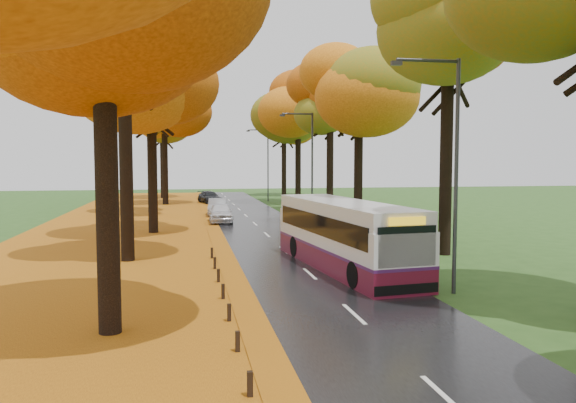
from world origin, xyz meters
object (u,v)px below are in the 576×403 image
object	(u,v)px
streetlamp_mid	(309,158)
car_white	(221,213)
bus	(344,233)
car_dark	(210,197)
streetlamp_near	(450,157)
car_silver	(217,207)
streetlamp_far	(266,159)

from	to	relation	value
streetlamp_mid	car_white	bearing A→B (deg)	167.68
bus	car_dark	xyz separation A→B (m)	(-4.04, 37.33, -0.86)
streetlamp_near	car_white	size ratio (longest dim) A/B	1.92
streetlamp_mid	car_silver	size ratio (longest dim) A/B	1.94
bus	car_silver	bearing A→B (deg)	92.50
streetlamp_far	car_white	distance (m)	21.93
streetlamp_far	streetlamp_mid	bearing A→B (deg)	-90.00
streetlamp_mid	bus	xyz separation A→B (m)	(-2.26, -17.10, -3.19)
car_white	streetlamp_mid	bearing A→B (deg)	-11.15
streetlamp_far	car_dark	size ratio (longest dim) A/B	1.89
car_dark	streetlamp_near	bearing A→B (deg)	-96.35
bus	car_white	world-z (taller)	bus
car_dark	car_white	bearing A→B (deg)	-104.83
car_silver	car_dark	bearing A→B (deg)	95.30
streetlamp_far	car_silver	size ratio (longest dim) A/B	1.94
bus	car_white	distance (m)	18.92
streetlamp_far	car_dark	bearing A→B (deg)	-164.32
streetlamp_near	car_white	xyz separation A→B (m)	(-6.30, 23.37, -3.96)
streetlamp_far	car_silver	bearing A→B (deg)	-112.55
car_white	car_silver	distance (m)	5.65
streetlamp_near	bus	distance (m)	6.28
streetlamp_far	bus	size ratio (longest dim) A/B	0.73
car_white	car_dark	bearing A→B (deg)	91.17
streetlamp_near	bus	bearing A→B (deg)	114.75
streetlamp_near	streetlamp_far	bearing A→B (deg)	90.00
bus	car_silver	size ratio (longest dim) A/B	2.66
car_dark	streetlamp_mid	bearing A→B (deg)	-87.54
streetlamp_mid	bus	distance (m)	17.54
streetlamp_far	car_dark	xyz separation A→B (m)	(-6.30, -1.77, -4.06)
streetlamp_far	car_dark	distance (m)	7.70
streetlamp_near	car_white	bearing A→B (deg)	105.08
bus	car_silver	xyz separation A→B (m)	(-3.96, 24.12, -0.80)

